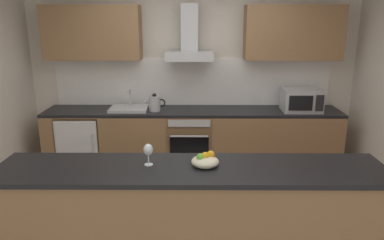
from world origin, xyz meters
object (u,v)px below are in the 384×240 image
Objects in this scene: sink at (129,108)px; kettle at (155,103)px; fruit_bowl at (205,161)px; refrigerator at (83,144)px; oven at (190,141)px; wine_glass at (148,151)px; microwave at (301,100)px; range_hood at (190,42)px.

kettle is (0.35, -0.04, 0.08)m from sink.
kettle is at bearing 106.99° from fruit_bowl.
refrigerator is 2.94× the size of kettle.
fruit_bowl is at bearing -73.01° from kettle.
wine_glass reaches higher than oven.
microwave is at bearing -0.49° from refrigerator.
kettle is 2.10m from fruit_bowl.
oven is at bearing 178.92° from microwave.
range_hood is at bearing 8.30° from sink.
oven is 1.11× the size of range_hood.
sink is at bearing 1.20° from refrigerator.
fruit_bowl is at bearing -1.53° from wine_glass.
range_hood reaches higher than wine_glass.
sink is at bearing 172.75° from kettle.
kettle is (1.01, -0.03, 0.58)m from refrigerator.
kettle reaches higher than refrigerator.
fruit_bowl reaches higher than refrigerator.
microwave reaches higher than sink.
sink reaches higher than oven.
microwave is 1.66m from range_hood.
range_hood is (1.47, 0.13, 1.36)m from refrigerator.
kettle is 2.01m from wine_glass.
oven is at bearing 94.27° from fruit_bowl.
refrigerator is 0.83m from sink.
wine_glass is at bearing -97.96° from range_hood.
microwave is at bearing 48.30° from wine_glass.
microwave is 1.95m from kettle.
fruit_bowl is (1.62, -2.04, 0.57)m from refrigerator.
microwave is 2.81× the size of wine_glass.
fruit_bowl is (0.15, -2.04, 0.54)m from oven.
kettle is 1.62× the size of wine_glass.
fruit_bowl is at bearing -85.98° from range_hood.
sink is at bearing 104.04° from wine_glass.
sink is 0.69× the size of range_hood.
wine_glass is at bearing -75.96° from sink.
range_hood reaches higher than refrigerator.
wine_glass is at bearing -98.46° from oven.
wine_glass is (0.51, -2.04, 0.15)m from sink.
microwave is at bearing 0.17° from kettle.
wine_glass is (0.16, -2.00, 0.07)m from kettle.
range_hood is at bearing 90.00° from oven.
range_hood reaches higher than microwave.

